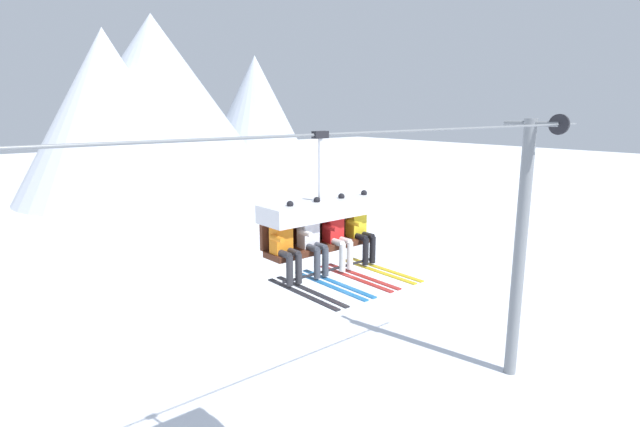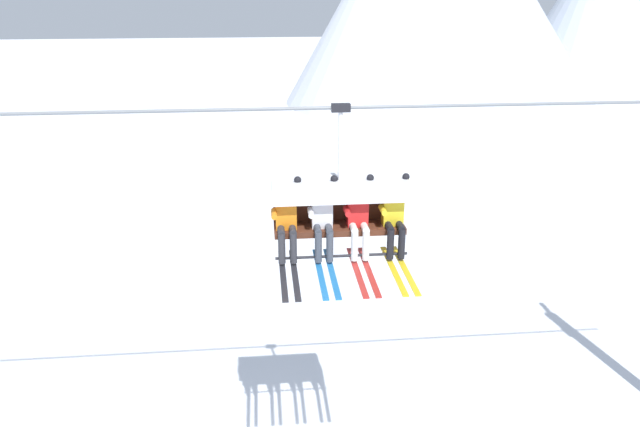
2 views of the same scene
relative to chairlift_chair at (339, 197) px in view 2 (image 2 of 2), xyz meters
The scene contains 8 objects.
mountain_peak_west 41.86m from the chairlift_chair, 77.07° to the left, with size 16.93×16.93×15.10m.
mountain_peak_east 59.12m from the chairlift_chair, 58.28° to the left, with size 15.05×15.05×14.86m.
lift_cable 1.42m from the chairlift_chair, 157.61° to the right, with size 19.29×0.05×0.05m.
chairlift_chair is the anchor object (origin of this frame).
skier_orange 0.90m from the chairlift_chair, 165.60° to the right, with size 0.48×1.70×1.34m.
skier_white 0.44m from the chairlift_chair, 142.18° to the right, with size 0.48×1.70×1.34m.
skier_red 0.45m from the chairlift_chair, 37.16° to the right, with size 0.48×1.70×1.34m.
skier_yellow 0.91m from the chairlift_chair, 14.29° to the right, with size 0.48×1.70×1.34m.
Camera 2 is at (-0.08, -9.83, 9.53)m, focal length 35.00 mm.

